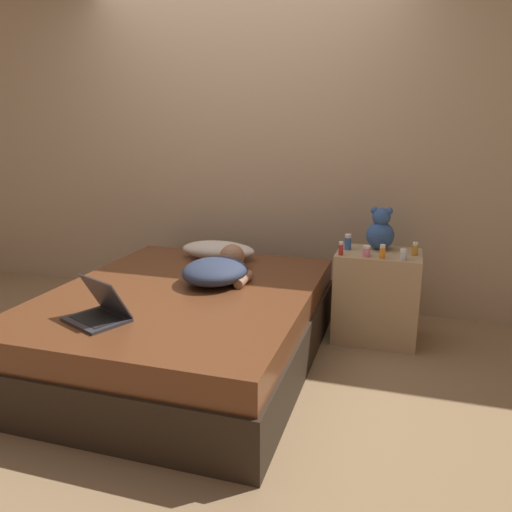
# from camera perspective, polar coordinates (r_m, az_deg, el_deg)

# --- Properties ---
(ground_plane) EXTENTS (12.00, 12.00, 0.00)m
(ground_plane) POSITION_cam_1_polar(r_m,az_deg,el_deg) (3.26, -8.00, -11.61)
(ground_plane) COLOR #937551
(wall_back) EXTENTS (8.00, 0.06, 2.60)m
(wall_back) POSITION_cam_1_polar(r_m,az_deg,el_deg) (4.09, -1.11, 12.81)
(wall_back) COLOR tan
(wall_back) RESTS_ON ground_plane
(bed) EXTENTS (1.56, 1.95, 0.47)m
(bed) POSITION_cam_1_polar(r_m,az_deg,el_deg) (3.16, -8.15, -7.85)
(bed) COLOR #2D2319
(bed) RESTS_ON ground_plane
(nightstand) EXTENTS (0.55, 0.41, 0.62)m
(nightstand) POSITION_cam_1_polar(r_m,az_deg,el_deg) (3.51, 13.59, -4.47)
(nightstand) COLOR tan
(nightstand) RESTS_ON ground_plane
(pillow) EXTENTS (0.57, 0.28, 0.13)m
(pillow) POSITION_cam_1_polar(r_m,az_deg,el_deg) (3.73, -4.35, 0.66)
(pillow) COLOR beige
(pillow) RESTS_ON bed
(person_lying) EXTENTS (0.42, 0.65, 0.18)m
(person_lying) POSITION_cam_1_polar(r_m,az_deg,el_deg) (3.21, -4.30, -1.48)
(person_lying) COLOR #2D3851
(person_lying) RESTS_ON bed
(laptop) EXTENTS (0.37, 0.34, 0.22)m
(laptop) POSITION_cam_1_polar(r_m,az_deg,el_deg) (2.69, -17.40, -5.98)
(laptop) COLOR #333338
(laptop) RESTS_ON bed
(teddy_bear) EXTENTS (0.19, 0.19, 0.29)m
(teddy_bear) POSITION_cam_1_polar(r_m,az_deg,el_deg) (3.49, 14.03, 2.80)
(teddy_bear) COLOR #335693
(teddy_bear) RESTS_ON nightstand
(bottle_orange) EXTENTS (0.04, 0.04, 0.09)m
(bottle_orange) POSITION_cam_1_polar(r_m,az_deg,el_deg) (3.27, 14.25, 0.50)
(bottle_orange) COLOR orange
(bottle_orange) RESTS_ON nightstand
(bottle_clear) EXTENTS (0.05, 0.05, 0.07)m
(bottle_clear) POSITION_cam_1_polar(r_m,az_deg,el_deg) (3.27, 16.49, 0.17)
(bottle_clear) COLOR silver
(bottle_clear) RESTS_ON nightstand
(bottle_pink) EXTENTS (0.05, 0.05, 0.07)m
(bottle_pink) POSITION_cam_1_polar(r_m,az_deg,el_deg) (3.29, 12.52, 0.53)
(bottle_pink) COLOR pink
(bottle_pink) RESTS_ON nightstand
(bottle_amber) EXTENTS (0.04, 0.04, 0.09)m
(bottle_amber) POSITION_cam_1_polar(r_m,az_deg,el_deg) (3.40, 17.72, 0.78)
(bottle_amber) COLOR gold
(bottle_amber) RESTS_ON nightstand
(bottle_red) EXTENTS (0.03, 0.03, 0.09)m
(bottle_red) POSITION_cam_1_polar(r_m,az_deg,el_deg) (3.29, 9.69, 0.85)
(bottle_red) COLOR #B72D2D
(bottle_red) RESTS_ON nightstand
(bottle_blue) EXTENTS (0.05, 0.05, 0.11)m
(bottle_blue) POSITION_cam_1_polar(r_m,az_deg,el_deg) (3.45, 10.47, 1.57)
(bottle_blue) COLOR #3866B2
(bottle_blue) RESTS_ON nightstand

